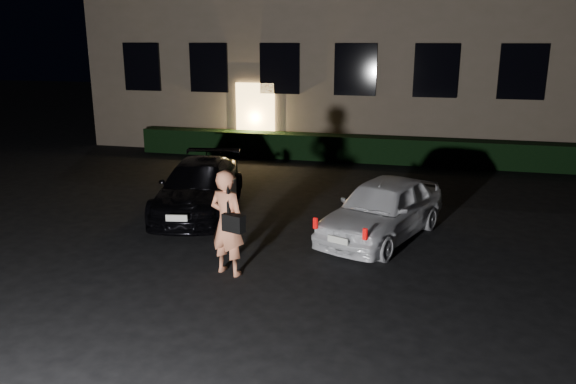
# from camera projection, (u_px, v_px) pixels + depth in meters

# --- Properties ---
(ground) EXTENTS (80.00, 80.00, 0.00)m
(ground) POSITION_uv_depth(u_px,v_px,m) (263.00, 292.00, 9.18)
(ground) COLOR black
(ground) RESTS_ON ground
(hedge) EXTENTS (15.00, 0.70, 0.85)m
(hedge) POSITION_uv_depth(u_px,v_px,m) (351.00, 148.00, 18.89)
(hedge) COLOR black
(hedge) RESTS_ON ground
(sedan) EXTENTS (2.41, 4.37, 1.20)m
(sedan) POSITION_uv_depth(u_px,v_px,m) (199.00, 187.00, 13.29)
(sedan) COLOR black
(sedan) RESTS_ON ground
(hatch) EXTENTS (2.70, 3.94, 1.25)m
(hatch) POSITION_uv_depth(u_px,v_px,m) (382.00, 209.00, 11.54)
(hatch) COLOR white
(hatch) RESTS_ON ground
(man) EXTENTS (0.79, 0.65, 1.88)m
(man) POSITION_uv_depth(u_px,v_px,m) (228.00, 222.00, 9.65)
(man) COLOR #DC815B
(man) RESTS_ON ground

